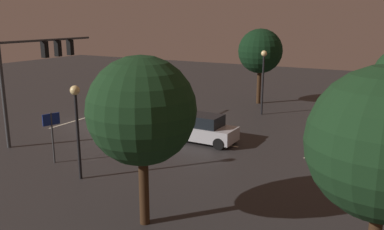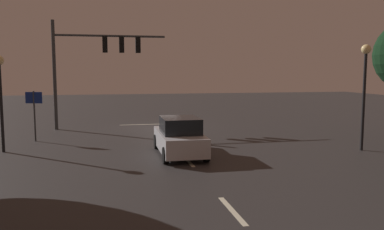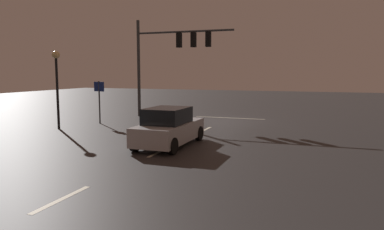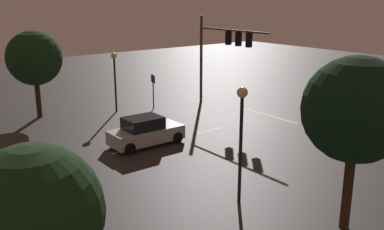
# 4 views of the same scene
# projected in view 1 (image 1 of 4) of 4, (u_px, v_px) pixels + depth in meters

# --- Properties ---
(ground_plane) EXTENTS (80.00, 80.00, 0.00)m
(ground_plane) POSITION_uv_depth(u_px,v_px,m) (94.00, 123.00, 28.82)
(ground_plane) COLOR #2D2B2B
(traffic_signal_assembly) EXTENTS (7.16, 0.47, 6.92)m
(traffic_signal_assembly) POSITION_uv_depth(u_px,v_px,m) (37.00, 61.00, 24.56)
(traffic_signal_assembly) COLOR #383A3D
(traffic_signal_assembly) RESTS_ON ground_plane
(lane_dash_far) EXTENTS (0.16, 2.20, 0.01)m
(lane_dash_far) POSITION_uv_depth(u_px,v_px,m) (139.00, 131.00, 26.93)
(lane_dash_far) COLOR beige
(lane_dash_far) RESTS_ON ground_plane
(lane_dash_mid) EXTENTS (0.16, 2.20, 0.01)m
(lane_dash_mid) POSITION_uv_depth(u_px,v_px,m) (221.00, 144.00, 24.10)
(lane_dash_mid) COLOR beige
(lane_dash_mid) RESTS_ON ground_plane
(lane_dash_near) EXTENTS (0.16, 2.20, 0.01)m
(lane_dash_near) POSITION_uv_depth(u_px,v_px,m) (325.00, 161.00, 21.27)
(lane_dash_near) COLOR beige
(lane_dash_near) RESTS_ON ground_plane
(stop_bar) EXTENTS (5.00, 0.16, 0.01)m
(stop_bar) POSITION_uv_depth(u_px,v_px,m) (76.00, 120.00, 29.64)
(stop_bar) COLOR beige
(stop_bar) RESTS_ON ground_plane
(car_approaching) EXTENTS (1.92, 4.38, 1.70)m
(car_approaching) POSITION_uv_depth(u_px,v_px,m) (202.00, 129.00, 24.38)
(car_approaching) COLOR #B7B7BC
(car_approaching) RESTS_ON ground_plane
(street_lamp_left_kerb) EXTENTS (0.44, 0.44, 4.94)m
(street_lamp_left_kerb) POSITION_uv_depth(u_px,v_px,m) (263.00, 70.00, 30.70)
(street_lamp_left_kerb) COLOR black
(street_lamp_left_kerb) RESTS_ON ground_plane
(street_lamp_right_kerb) EXTENTS (0.44, 0.44, 4.42)m
(street_lamp_right_kerb) POSITION_uv_depth(u_px,v_px,m) (76.00, 113.00, 18.24)
(street_lamp_right_kerb) COLOR black
(street_lamp_right_kerb) RESTS_ON ground_plane
(route_sign) EXTENTS (0.88, 0.32, 2.68)m
(route_sign) POSITION_uv_depth(u_px,v_px,m) (52.00, 127.00, 20.60)
(route_sign) COLOR #383A3D
(route_sign) RESTS_ON ground_plane
(tree_right_near) EXTENTS (3.82, 3.82, 6.15)m
(tree_right_near) POSITION_uv_depth(u_px,v_px,m) (142.00, 111.00, 13.88)
(tree_right_near) COLOR #382314
(tree_right_near) RESTS_ON ground_plane
(tree_left_far) EXTENTS (3.79, 3.79, 6.46)m
(tree_left_far) POSITION_uv_depth(u_px,v_px,m) (260.00, 51.00, 34.54)
(tree_left_far) COLOR #382314
(tree_left_far) RESTS_ON ground_plane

